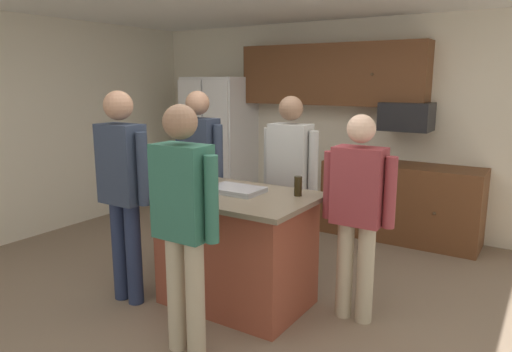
% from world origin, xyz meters
% --- Properties ---
extents(floor, '(7.04, 7.04, 0.00)m').
position_xyz_m(floor, '(0.00, 0.00, 0.00)').
color(floor, '#7F6B56').
rests_on(floor, ground).
extents(back_wall, '(6.40, 0.10, 2.60)m').
position_xyz_m(back_wall, '(0.00, 2.80, 1.30)').
color(back_wall, beige).
rests_on(back_wall, ground).
extents(side_wall_left, '(0.10, 5.60, 2.60)m').
position_xyz_m(side_wall_left, '(-3.20, 0.00, 1.30)').
color(side_wall_left, beige).
rests_on(side_wall_left, ground).
extents(cabinet_run_upper, '(2.40, 0.38, 0.75)m').
position_xyz_m(cabinet_run_upper, '(-0.40, 2.60, 1.93)').
color(cabinet_run_upper, brown).
extents(cabinet_run_lower, '(1.80, 0.63, 0.90)m').
position_xyz_m(cabinet_run_lower, '(0.60, 2.48, 0.45)').
color(cabinet_run_lower, brown).
rests_on(cabinet_run_lower, ground).
extents(refrigerator, '(0.87, 0.76, 1.90)m').
position_xyz_m(refrigerator, '(-2.00, 2.38, 0.95)').
color(refrigerator, white).
rests_on(refrigerator, ground).
extents(microwave_over_range, '(0.56, 0.40, 0.32)m').
position_xyz_m(microwave_over_range, '(0.60, 2.50, 1.45)').
color(microwave_over_range, black).
extents(kitchen_island, '(1.29, 0.90, 0.95)m').
position_xyz_m(kitchen_island, '(-0.08, 0.06, 0.48)').
color(kitchen_island, brown).
rests_on(kitchen_island, ground).
extents(person_elder_center, '(0.57, 0.23, 1.76)m').
position_xyz_m(person_elder_center, '(-0.87, 0.55, 1.03)').
color(person_elder_center, '#383842').
rests_on(person_elder_center, ground).
extents(person_guest_by_door, '(0.57, 0.22, 1.62)m').
position_xyz_m(person_guest_by_door, '(0.86, 0.34, 0.93)').
color(person_guest_by_door, tan).
rests_on(person_guest_by_door, ground).
extents(person_guest_left, '(0.57, 0.23, 1.72)m').
position_xyz_m(person_guest_left, '(0.05, -0.73, 0.99)').
color(person_guest_left, tan).
rests_on(person_guest_left, ground).
extents(person_guest_right, '(0.57, 0.23, 1.78)m').
position_xyz_m(person_guest_right, '(-0.89, -0.40, 1.04)').
color(person_guest_right, '#232D4C').
rests_on(person_guest_right, ground).
extents(person_host_foreground, '(0.57, 0.23, 1.72)m').
position_xyz_m(person_host_foreground, '(-0.02, 0.86, 1.00)').
color(person_host_foreground, '#4C5166').
rests_on(person_host_foreground, ground).
extents(tumbler_amber, '(0.06, 0.06, 0.16)m').
position_xyz_m(tumbler_amber, '(0.38, 0.28, 1.03)').
color(tumbler_amber, black).
rests_on(tumbler_amber, kitchen_island).
extents(glass_short_whisky, '(0.07, 0.07, 0.14)m').
position_xyz_m(glass_short_whisky, '(-0.43, 0.04, 1.02)').
color(glass_short_whisky, black).
rests_on(glass_short_whisky, kitchen_island).
extents(glass_dark_ale, '(0.07, 0.07, 0.16)m').
position_xyz_m(glass_dark_ale, '(-0.54, -0.04, 1.03)').
color(glass_dark_ale, black).
rests_on(glass_dark_ale, kitchen_island).
extents(glass_stout_tall, '(0.07, 0.07, 0.13)m').
position_xyz_m(glass_stout_tall, '(-0.50, 0.17, 1.02)').
color(glass_stout_tall, black).
rests_on(glass_stout_tall, kitchen_island).
extents(serving_tray, '(0.44, 0.30, 0.04)m').
position_xyz_m(serving_tray, '(-0.11, 0.11, 0.97)').
color(serving_tray, '#B7B7BC').
rests_on(serving_tray, kitchen_island).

